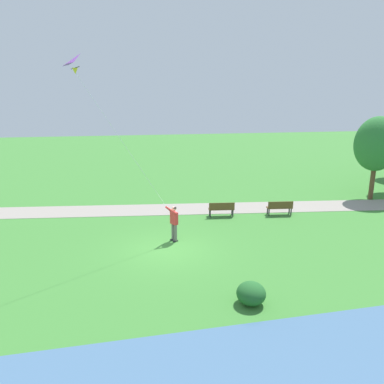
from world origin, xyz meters
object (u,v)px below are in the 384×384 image
(tree_behind_path, at_px, (377,144))
(person_kite_flyer, at_px, (174,220))
(flying_kite, at_px, (81,66))
(park_bench_far_walkway, at_px, (280,207))
(lakeside_shrub, at_px, (251,293))
(park_bench_near_walkway, at_px, (221,208))

(tree_behind_path, bearing_deg, person_kite_flyer, -71.79)
(person_kite_flyer, bearing_deg, flying_kite, -66.52)
(flying_kite, height_order, tree_behind_path, flying_kite)
(flying_kite, height_order, park_bench_far_walkway, flying_kite)
(person_kite_flyer, height_order, tree_behind_path, tree_behind_path)
(person_kite_flyer, height_order, flying_kite, flying_kite)
(park_bench_far_walkway, height_order, tree_behind_path, tree_behind_path)
(park_bench_far_walkway, distance_m, lakeside_shrub, 10.14)
(park_bench_far_walkway, xyz_separation_m, lakeside_shrub, (8.71, -5.18, -0.13))
(tree_behind_path, bearing_deg, park_bench_far_walkway, -74.85)
(flying_kite, bearing_deg, lakeside_shrub, 49.69)
(person_kite_flyer, xyz_separation_m, park_bench_far_walkway, (-2.69, 6.80, -0.54))
(park_bench_near_walkway, distance_m, park_bench_far_walkway, 3.50)
(person_kite_flyer, bearing_deg, park_bench_near_walkway, 133.44)
(tree_behind_path, bearing_deg, lakeside_shrub, -50.24)
(park_bench_far_walkway, relative_size, tree_behind_path, 0.27)
(tree_behind_path, relative_size, lakeside_shrub, 5.73)
(flying_kite, xyz_separation_m, tree_behind_path, (-6.39, 18.27, -4.01))
(lakeside_shrub, bearing_deg, person_kite_flyer, -164.90)
(person_kite_flyer, relative_size, flying_kite, 0.28)
(person_kite_flyer, distance_m, park_bench_near_walkway, 4.63)
(lakeside_shrub, bearing_deg, park_bench_far_walkway, 149.26)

